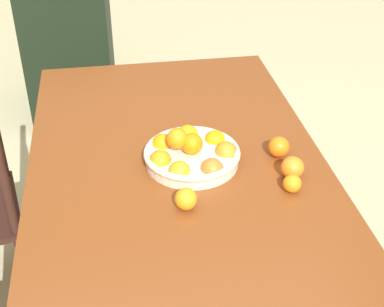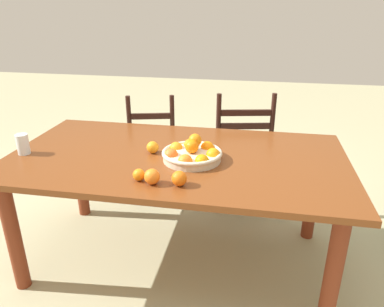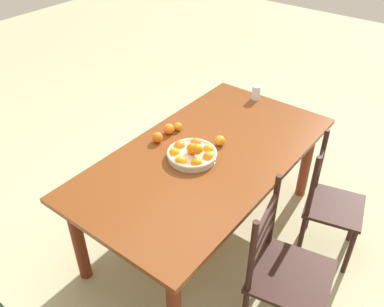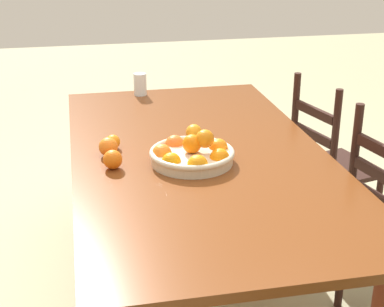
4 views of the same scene
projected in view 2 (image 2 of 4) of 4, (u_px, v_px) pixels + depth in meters
The scene contains 10 objects.
ground_plane at pixel (179, 258), 2.45m from camera, with size 12.00×12.00×0.00m, color #B3B087.
dining_table at pixel (177, 170), 2.20m from camera, with size 1.99×1.07×0.75m.
chair_near_window at pixel (240, 152), 2.96m from camera, with size 0.54×0.54×0.98m.
chair_by_cabinet at pixel (153, 150), 3.07m from camera, with size 0.47×0.47×0.94m.
fruit_bowl at pixel (192, 154), 2.09m from camera, with size 0.35×0.35×0.14m.
orange_loose_0 at pixel (139, 175), 1.85m from camera, with size 0.06×0.06×0.06m, color orange.
orange_loose_1 at pixel (153, 147), 2.18m from camera, with size 0.07×0.07×0.07m, color orange.
orange_loose_2 at pixel (152, 177), 1.81m from camera, with size 0.08×0.08×0.08m, color orange.
orange_loose_3 at pixel (179, 178), 1.80m from camera, with size 0.08×0.08×0.08m, color orange.
drinking_glass at pixel (23, 144), 2.16m from camera, with size 0.07×0.07×0.12m, color silver.
Camera 2 is at (0.45, -1.94, 1.60)m, focal length 34.08 mm.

